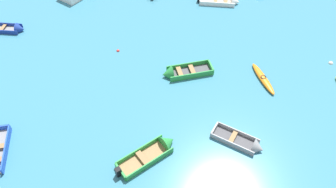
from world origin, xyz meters
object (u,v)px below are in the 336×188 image
(rowboat_green_cluster_outer, at_px, (178,73))
(mooring_buoy_central, at_px, (331,63))
(rowboat_grey_cluster_inner, at_px, (248,144))
(kayak_orange_far_back, at_px, (263,78))
(rowboat_deep_blue_foreground_center, at_px, (14,29))
(rowboat_green_midfield_left, at_px, (157,150))
(rowboat_white_distant_center, at_px, (227,2))
(mooring_buoy_between_boats_left, at_px, (118,51))

(rowboat_green_cluster_outer, relative_size, mooring_buoy_central, 11.58)
(rowboat_green_cluster_outer, height_order, rowboat_grey_cluster_inner, rowboat_green_cluster_outer)
(rowboat_grey_cluster_inner, bearing_deg, kayak_orange_far_back, 67.19)
(rowboat_grey_cluster_inner, height_order, kayak_orange_far_back, rowboat_grey_cluster_inner)
(rowboat_deep_blue_foreground_center, relative_size, rowboat_green_midfield_left, 0.86)
(rowboat_deep_blue_foreground_center, relative_size, mooring_buoy_central, 9.57)
(rowboat_green_midfield_left, bearing_deg, rowboat_deep_blue_foreground_center, 133.05)
(rowboat_green_cluster_outer, bearing_deg, rowboat_grey_cluster_inner, -59.54)
(kayak_orange_far_back, relative_size, mooring_buoy_central, 9.97)
(rowboat_deep_blue_foreground_center, relative_size, kayak_orange_far_back, 0.96)
(rowboat_deep_blue_foreground_center, distance_m, rowboat_green_midfield_left, 19.88)
(rowboat_deep_blue_foreground_center, xyz_separation_m, rowboat_grey_cluster_inner, (19.83, -14.37, -0.00))
(rowboat_green_cluster_outer, bearing_deg, rowboat_white_distant_center, 61.06)
(rowboat_white_distant_center, distance_m, rowboat_green_midfield_left, 20.10)
(rowboat_white_distant_center, bearing_deg, kayak_orange_far_back, -85.41)
(rowboat_green_cluster_outer, xyz_separation_m, rowboat_white_distant_center, (6.05, 10.94, -0.02))
(rowboat_green_midfield_left, bearing_deg, rowboat_white_distant_center, 66.55)
(mooring_buoy_between_boats_left, bearing_deg, rowboat_deep_blue_foreground_center, 160.71)
(rowboat_white_distant_center, distance_m, rowboat_deep_blue_foreground_center, 21.92)
(rowboat_deep_blue_foreground_center, height_order, mooring_buoy_central, rowboat_deep_blue_foreground_center)
(rowboat_green_midfield_left, relative_size, mooring_buoy_central, 11.10)
(rowboat_grey_cluster_inner, xyz_separation_m, kayak_orange_far_back, (2.69, 6.39, -0.01))
(kayak_orange_far_back, distance_m, rowboat_green_midfield_left, 11.09)
(rowboat_green_cluster_outer, xyz_separation_m, rowboat_green_midfield_left, (-1.95, -7.50, -0.01))
(rowboat_grey_cluster_inner, height_order, mooring_buoy_between_boats_left, rowboat_grey_cluster_inner)
(rowboat_deep_blue_foreground_center, bearing_deg, kayak_orange_far_back, -19.51)
(rowboat_grey_cluster_inner, relative_size, kayak_orange_far_back, 0.97)
(rowboat_grey_cluster_inner, bearing_deg, rowboat_white_distant_center, 84.59)
(rowboat_white_distant_center, xyz_separation_m, kayak_orange_far_back, (0.95, -11.89, -0.04))
(rowboat_green_cluster_outer, bearing_deg, mooring_buoy_between_boats_left, 146.72)
(rowboat_white_distant_center, distance_m, mooring_buoy_between_boats_left, 13.54)
(rowboat_green_cluster_outer, height_order, mooring_buoy_central, rowboat_green_cluster_outer)
(rowboat_white_distant_center, bearing_deg, rowboat_grey_cluster_inner, -95.41)
(rowboat_grey_cluster_inner, bearing_deg, mooring_buoy_central, 41.69)
(rowboat_white_distant_center, bearing_deg, mooring_buoy_central, -53.78)
(kayak_orange_far_back, height_order, rowboat_green_midfield_left, rowboat_green_midfield_left)
(mooring_buoy_between_boats_left, distance_m, mooring_buoy_central, 18.86)
(rowboat_deep_blue_foreground_center, height_order, rowboat_green_midfield_left, rowboat_green_midfield_left)
(rowboat_deep_blue_foreground_center, distance_m, kayak_orange_far_back, 23.89)
(mooring_buoy_central, bearing_deg, mooring_buoy_between_boats_left, 172.04)
(rowboat_deep_blue_foreground_center, bearing_deg, mooring_buoy_between_boats_left, -19.29)
(rowboat_deep_blue_foreground_center, bearing_deg, rowboat_grey_cluster_inner, -35.92)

